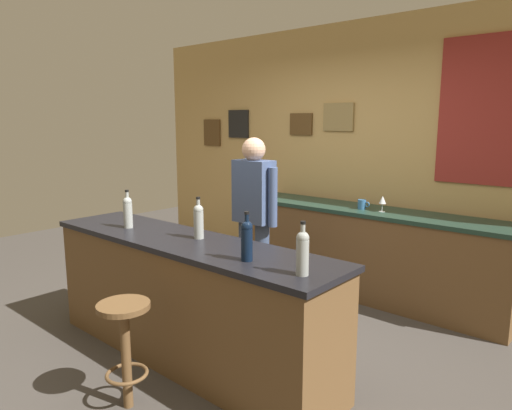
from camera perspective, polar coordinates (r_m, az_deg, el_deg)
name	(u,v)px	position (r m, az deg, el deg)	size (l,w,h in m)	color
ground_plane	(225,339)	(3.99, -3.75, -16.00)	(10.00, 10.00, 0.00)	#423D38
back_wall	(358,153)	(5.21, 12.34, 6.18)	(6.00, 0.09, 2.80)	tan
bar_counter	(187,300)	(3.56, -8.46, -11.34)	(2.56, 0.60, 0.92)	brown
side_counter	(368,253)	(4.87, 13.53, -5.68)	(2.81, 0.56, 0.90)	brown
bartender	(254,214)	(4.22, -0.27, -1.07)	(0.52, 0.21, 1.62)	#384766
bar_stool	(125,338)	(3.07, -15.67, -15.29)	(0.32, 0.32, 0.68)	brown
wine_bottle_a	(128,211)	(3.85, -15.36, -0.71)	(0.07, 0.07, 0.31)	#999E99
wine_bottle_b	(199,220)	(3.40, -7.01, -1.84)	(0.07, 0.07, 0.31)	#999E99
wine_bottle_c	(247,239)	(2.84, -1.13, -4.17)	(0.07, 0.07, 0.31)	black
wine_bottle_d	(303,251)	(2.59, 5.69, -5.64)	(0.07, 0.07, 0.31)	#999E99
wine_glass_a	(272,186)	(5.48, 1.91, 2.32)	(0.07, 0.07, 0.16)	silver
wine_glass_b	(382,200)	(4.65, 15.16, 0.54)	(0.07, 0.07, 0.16)	silver
coffee_mug	(362,204)	(4.75, 12.80, 0.08)	(0.12, 0.08, 0.09)	#336699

